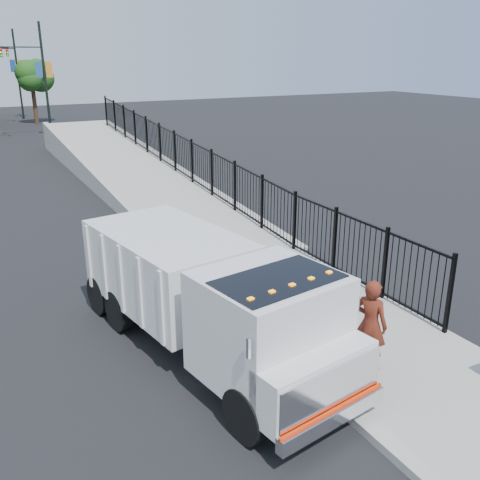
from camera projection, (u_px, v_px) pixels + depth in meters
name	position (u px, v px, depth m)	size (l,w,h in m)	color
ground	(258.00, 335.00, 11.84)	(120.00, 120.00, 0.00)	black
sidewalk	(388.00, 353.00, 11.00)	(3.55, 12.00, 0.12)	#9E998E
curb	(311.00, 377.00, 10.15)	(0.30, 12.00, 0.16)	#ADAAA3
ramp	(134.00, 181.00, 26.13)	(3.95, 24.00, 1.70)	#9E998E
iron_fence	(192.00, 175.00, 23.12)	(0.10, 28.00, 1.80)	black
truck	(209.00, 295.00, 10.59)	(3.41, 7.40, 2.44)	black
worker	(370.00, 324.00, 10.14)	(0.66, 0.44, 1.82)	maroon
debris	(353.00, 344.00, 11.11)	(0.44, 0.44, 0.11)	silver
light_pole_1	(40.00, 76.00, 38.06)	(3.78, 0.22, 8.00)	black
light_pole_3	(14.00, 71.00, 49.16)	(3.77, 0.22, 8.00)	black
tree_1	(31.00, 78.00, 46.03)	(2.15, 2.15, 5.08)	#382314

